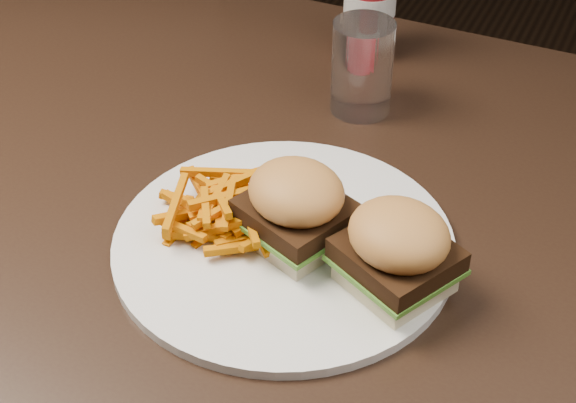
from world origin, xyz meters
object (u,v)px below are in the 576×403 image
at_px(ketchup_bottle, 369,11).
at_px(tumbler, 362,68).
at_px(dining_table, 281,190).
at_px(plate, 284,244).
at_px(chair_far, 135,94).

relative_size(ketchup_bottle, tumbler, 1.15).
bearing_deg(tumbler, dining_table, -100.12).
bearing_deg(tumbler, plate, -85.05).
xyz_separation_m(chair_far, tumbler, (0.57, -0.34, 0.38)).
height_order(chair_far, ketchup_bottle, ketchup_bottle).
xyz_separation_m(plate, tumbler, (-0.02, 0.26, 0.05)).
bearing_deg(tumbler, chair_far, 149.27).
distance_m(chair_far, tumbler, 0.76).
xyz_separation_m(dining_table, ketchup_bottle, (-0.01, 0.29, 0.08)).
distance_m(plate, ketchup_bottle, 0.40).
distance_m(dining_table, plate, 0.12).
height_order(plate, ketchup_bottle, ketchup_bottle).
xyz_separation_m(ketchup_bottle, tumbler, (0.04, -0.13, -0.01)).
bearing_deg(tumbler, ketchup_bottle, 107.17).
distance_m(dining_table, ketchup_bottle, 0.30).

